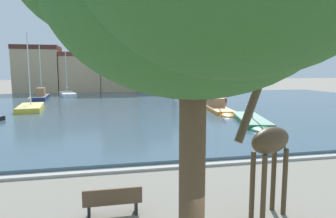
{
  "coord_description": "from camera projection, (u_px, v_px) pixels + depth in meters",
  "views": [
    {
      "loc": [
        -2.55,
        -3.5,
        4.5
      ],
      "look_at": [
        1.14,
        13.84,
        2.2
      ],
      "focal_mm": 31.99,
      "sensor_mm": 36.0,
      "label": 1
    }
  ],
  "objects": [
    {
      "name": "sailboat_green",
      "position": [
        253.0,
        122.0,
        24.06
      ],
      "size": [
        3.99,
        8.41,
        5.99
      ],
      "color": "#236B42",
      "rests_on": "ground"
    },
    {
      "name": "townhouse_corner_house",
      "position": [
        38.0,
        70.0,
        56.93
      ],
      "size": [
        8.0,
        7.04,
        9.05
      ],
      "color": "tan",
      "rests_on": "ground"
    },
    {
      "name": "sailboat_white",
      "position": [
        67.0,
        94.0,
        50.8
      ],
      "size": [
        3.83,
        9.09,
        7.5
      ],
      "color": "white",
      "rests_on": "ground"
    },
    {
      "name": "townhouse_wide_warehouse",
      "position": [
        81.0,
        73.0,
        58.77
      ],
      "size": [
        7.56,
        6.9,
        7.88
      ],
      "color": "tan",
      "rests_on": "ground"
    },
    {
      "name": "sailboat_navy",
      "position": [
        42.0,
        97.0,
        44.14
      ],
      "size": [
        2.1,
        7.84,
        8.11
      ],
      "color": "navy",
      "rests_on": "ground"
    },
    {
      "name": "sailboat_red",
      "position": [
        198.0,
        98.0,
        43.35
      ],
      "size": [
        5.22,
        9.82,
        9.17
      ],
      "color": "red",
      "rests_on": "ground"
    },
    {
      "name": "townhouse_end_terrace",
      "position": [
        187.0,
        71.0,
        64.3
      ],
      "size": [
        6.54,
        6.29,
        8.59
      ],
      "color": "gray",
      "rests_on": "ground"
    },
    {
      "name": "harbor_water",
      "position": [
        127.0,
        107.0,
        35.93
      ],
      "size": [
        81.26,
        45.18,
        0.28
      ],
      "primitive_type": "cube",
      "color": "#3D5666",
      "rests_on": "ground"
    },
    {
      "name": "townhouse_narrow_midrow",
      "position": [
        123.0,
        61.0,
        60.54
      ],
      "size": [
        9.15,
        6.96,
        12.74
      ],
      "color": "tan",
      "rests_on": "ground"
    },
    {
      "name": "giraffe_statue",
      "position": [
        268.0,
        144.0,
        8.88
      ],
      "size": [
        2.5,
        1.45,
        4.56
      ],
      "color": "#42331E",
      "rests_on": "ground"
    },
    {
      "name": "quay_edge_coping",
      "position": [
        163.0,
        167.0,
        13.79
      ],
      "size": [
        81.26,
        0.5,
        0.12
      ],
      "primitive_type": "cube",
      "color": "#ADA89E",
      "rests_on": "ground"
    },
    {
      "name": "townhouse_tall_gabled",
      "position": [
        153.0,
        67.0,
        60.87
      ],
      "size": [
        6.69,
        6.41,
        10.18
      ],
      "color": "gray",
      "rests_on": "ground"
    },
    {
      "name": "sailboat_teal",
      "position": [
        179.0,
        93.0,
        52.41
      ],
      "size": [
        3.95,
        7.85,
        7.39
      ],
      "color": "teal",
      "rests_on": "ground"
    },
    {
      "name": "park_bench",
      "position": [
        113.0,
        201.0,
        9.25
      ],
      "size": [
        1.8,
        0.44,
        0.92
      ],
      "color": "brown",
      "rests_on": "ground"
    },
    {
      "name": "sailboat_orange",
      "position": [
        218.0,
        108.0,
        31.57
      ],
      "size": [
        3.01,
        9.53,
        7.97
      ],
      "color": "orange",
      "rests_on": "ground"
    },
    {
      "name": "sailboat_yellow",
      "position": [
        31.0,
        108.0,
        32.68
      ],
      "size": [
        3.05,
        7.58,
        8.49
      ],
      "color": "gold",
      "rests_on": "ground"
    }
  ]
}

